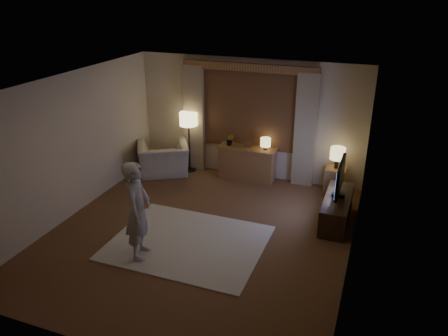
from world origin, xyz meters
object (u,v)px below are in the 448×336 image
at_px(sideboard, 247,164).
at_px(person, 138,210).
at_px(armchair, 163,159).
at_px(tv_stand, 337,209).
at_px(side_table, 335,181).

xyz_separation_m(sideboard, person, (-0.66, -3.42, 0.47)).
relative_size(armchair, tv_stand, 0.78).
bearing_deg(tv_stand, side_table, 99.22).
bearing_deg(side_table, sideboard, 178.50).
distance_m(sideboard, tv_stand, 2.43).
bearing_deg(person, side_table, -52.19).
bearing_deg(sideboard, person, -100.94).
distance_m(armchair, side_table, 3.77).
bearing_deg(person, armchair, 6.61).
bearing_deg(person, tv_stand, -66.39).
xyz_separation_m(armchair, side_table, (3.76, 0.34, -0.08)).
relative_size(sideboard, side_table, 2.14).
relative_size(armchair, person, 0.68).
height_order(sideboard, armchair, armchair).
distance_m(side_table, tv_stand, 1.19).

